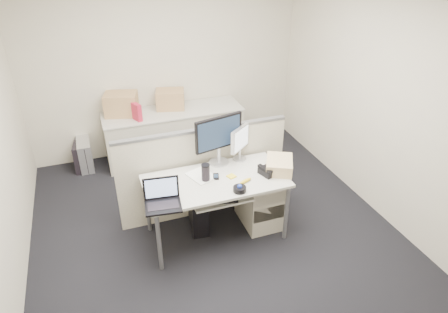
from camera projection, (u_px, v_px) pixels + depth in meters
name	position (u px, v px, depth m)	size (l,w,h in m)	color
floor	(216.00, 234.00, 4.57)	(4.00, 4.50, 0.01)	black
wall_back	(165.00, 63.00, 5.74)	(4.00, 0.02, 2.70)	beige
wall_front	(354.00, 303.00, 2.06)	(4.00, 0.02, 2.70)	beige
wall_right	(383.00, 101.00, 4.49)	(0.02, 4.50, 2.70)	beige
desk	(216.00, 185.00, 4.24)	(1.50, 0.75, 0.73)	beige
keyboard_tray	(221.00, 198.00, 4.12)	(0.62, 0.32, 0.02)	beige
drawer_pedestal	(259.00, 198.00, 4.61)	(0.40, 0.55, 0.65)	#B5AC9D
cubicle_partition	(203.00, 173.00, 4.66)	(2.00, 0.06, 1.10)	#A5A28B
back_counter	(174.00, 134.00, 5.97)	(2.00, 0.60, 0.72)	#B5AC9D
monitor_main	(219.00, 141.00, 4.37)	(0.57, 0.22, 0.57)	black
monitor_small	(240.00, 144.00, 4.49)	(0.32, 0.16, 0.40)	#B7B7BC
laptop	(162.00, 196.00, 3.73)	(0.34, 0.26, 0.26)	black
trackball	(240.00, 189.00, 4.01)	(0.13, 0.13, 0.05)	black
desk_phone	(270.00, 170.00, 4.31)	(0.21, 0.17, 0.07)	black
paper_stack	(201.00, 176.00, 4.27)	(0.23, 0.30, 0.01)	white
sticky_pad	(231.00, 176.00, 4.26)	(0.08, 0.08, 0.01)	yellow
travel_mug	(206.00, 173.00, 4.15)	(0.09, 0.09, 0.18)	black
banana	(245.00, 181.00, 4.16)	(0.16, 0.04, 0.04)	yellow
cellphone	(216.00, 176.00, 4.25)	(0.06, 0.12, 0.02)	black
manila_folders	(279.00, 165.00, 4.35)	(0.28, 0.35, 0.13)	tan
keyboard	(218.00, 199.00, 4.06)	(0.40, 0.14, 0.02)	black
pc_tower_desk	(198.00, 211.00, 4.58)	(0.18, 0.45, 0.42)	black
pc_tower_spare_dark	(82.00, 155.00, 5.73)	(0.17, 0.43, 0.41)	black
pc_tower_spare_silver	(85.00, 154.00, 5.74)	(0.18, 0.45, 0.42)	#B7B7BC
cardboard_box_left	(121.00, 105.00, 5.60)	(0.44, 0.33, 0.33)	tan
cardboard_box_right	(170.00, 100.00, 5.82)	(0.40, 0.31, 0.29)	tan
red_binder	(135.00, 111.00, 5.48)	(0.07, 0.28, 0.26)	#B81F39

